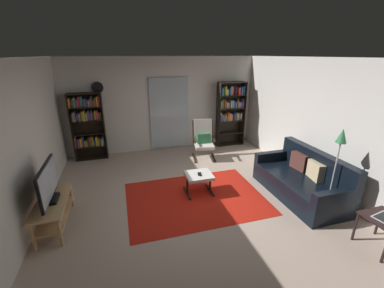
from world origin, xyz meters
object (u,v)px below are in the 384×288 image
(cell_phone, at_px, (200,174))
(floor_lamp_by_sofa, at_px, (339,149))
(tv_stand, at_px, (53,210))
(ottoman, at_px, (199,177))
(tv_remote, at_px, (200,174))
(wall_clock, at_px, (97,87))
(lounge_armchair, at_px, (204,138))
(television, at_px, (48,184))
(bookshelf_near_tv, at_px, (87,123))
(bookshelf_near_sofa, at_px, (230,109))
(leather_sofa, at_px, (302,181))

(cell_phone, distance_m, floor_lamp_by_sofa, 2.47)
(tv_stand, bearing_deg, ottoman, 7.54)
(tv_remote, bearing_deg, wall_clock, 123.52)
(tv_remote, distance_m, floor_lamp_by_sofa, 2.46)
(floor_lamp_by_sofa, height_order, wall_clock, wall_clock)
(wall_clock, bearing_deg, lounge_armchair, -19.69)
(ottoman, bearing_deg, tv_remote, -72.91)
(ottoman, height_order, floor_lamp_by_sofa, floor_lamp_by_sofa)
(wall_clock, bearing_deg, television, -102.84)
(television, distance_m, lounge_armchair, 3.85)
(bookshelf_near_tv, relative_size, tv_remote, 12.16)
(tv_stand, relative_size, ottoman, 2.20)
(bookshelf_near_tv, bearing_deg, television, -96.79)
(bookshelf_near_tv, distance_m, bookshelf_near_sofa, 4.00)
(ottoman, bearing_deg, tv_stand, -172.46)
(television, distance_m, bookshelf_near_tv, 2.86)
(leather_sofa, bearing_deg, tv_stand, 176.01)
(bookshelf_near_sofa, bearing_deg, television, -147.04)
(television, xyz_separation_m, cell_phone, (2.57, 0.31, -0.35))
(ottoman, xyz_separation_m, cell_phone, (0.01, -0.01, 0.08))
(television, bearing_deg, wall_clock, 77.16)
(leather_sofa, bearing_deg, bookshelf_near_tv, 142.65)
(bookshelf_near_tv, height_order, ottoman, bookshelf_near_tv)
(television, height_order, lounge_armchair, television)
(television, xyz_separation_m, leather_sofa, (4.47, -0.33, -0.45))
(bookshelf_near_tv, distance_m, cell_phone, 3.41)
(bookshelf_near_tv, bearing_deg, leather_sofa, -37.35)
(ottoman, distance_m, wall_clock, 3.58)
(leather_sofa, relative_size, wall_clock, 6.53)
(floor_lamp_by_sofa, bearing_deg, bookshelf_near_sofa, 93.45)
(lounge_armchair, relative_size, cell_phone, 7.30)
(ottoman, height_order, wall_clock, wall_clock)
(bookshelf_near_tv, xyz_separation_m, leather_sofa, (4.14, -3.16, -0.67))
(leather_sofa, height_order, floor_lamp_by_sofa, floor_lamp_by_sofa)
(lounge_armchair, xyz_separation_m, ottoman, (-0.69, -1.73, -0.19))
(tv_stand, relative_size, television, 1.19)
(bookshelf_near_sofa, height_order, tv_remote, bookshelf_near_sofa)
(bookshelf_near_sofa, height_order, wall_clock, wall_clock)
(wall_clock, bearing_deg, ottoman, -54.72)
(leather_sofa, relative_size, tv_remote, 13.15)
(leather_sofa, height_order, lounge_armchair, lounge_armchair)
(ottoman, relative_size, tv_remote, 3.64)
(lounge_armchair, bearing_deg, wall_clock, 160.31)
(tv_remote, height_order, wall_clock, wall_clock)
(television, xyz_separation_m, floor_lamp_by_sofa, (4.56, -0.92, 0.42))
(ottoman, bearing_deg, floor_lamp_by_sofa, -31.78)
(leather_sofa, height_order, ottoman, leather_sofa)
(bookshelf_near_sofa, bearing_deg, tv_stand, -146.89)
(wall_clock, bearing_deg, bookshelf_near_sofa, -2.52)
(tv_remote, height_order, cell_phone, tv_remote)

